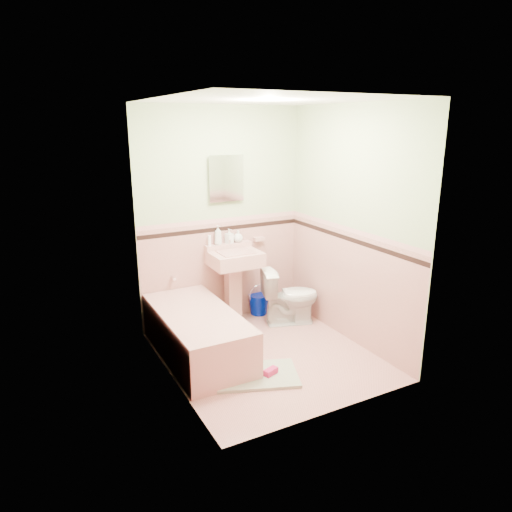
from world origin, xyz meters
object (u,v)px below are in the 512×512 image
sink (235,289)px  soap_bottle_mid (229,236)px  bathtub (198,335)px  shoe (271,371)px  medicine_cabinet (226,178)px  toilet (290,296)px  bucket (259,304)px  soap_bottle_left (218,235)px  soap_bottle_right (238,236)px

sink → soap_bottle_mid: bearing=85.2°
soap_bottle_mid → bathtub: bearing=-134.4°
shoe → sink: bearing=60.0°
medicine_cabinet → toilet: size_ratio=0.69×
bucket → shoe: bearing=-114.1°
sink → soap_bottle_left: size_ratio=3.98×
sink → bucket: bearing=20.8°
soap_bottle_right → soap_bottle_left: bearing=180.0°
bathtub → soap_bottle_mid: bearing=45.6°
toilet → soap_bottle_right: bearing=63.2°
soap_bottle_left → toilet: size_ratio=0.33×
sink → soap_bottle_mid: soap_bottle_mid is taller
soap_bottle_left → soap_bottle_mid: soap_bottle_left is taller
toilet → bathtub: bearing=119.1°
toilet → shoe: bearing=157.5°
medicine_cabinet → soap_bottle_left: (-0.12, -0.03, -0.64)m
soap_bottle_right → toilet: (0.46, -0.45, -0.69)m
soap_bottle_mid → soap_bottle_right: soap_bottle_mid is taller
bathtub → medicine_cabinet: bearing=47.4°
soap_bottle_mid → sink: bearing=-94.8°
sink → soap_bottle_right: (0.13, 0.18, 0.58)m
bathtub → shoe: bathtub is taller
soap_bottle_left → soap_bottle_mid: bearing=0.0°
sink → shoe: bearing=-100.6°
bathtub → soap_bottle_right: 1.34m
medicine_cabinet → shoe: medicine_cabinet is taller
sink → medicine_cabinet: bearing=90.0°
medicine_cabinet → soap_bottle_left: medicine_cabinet is taller
medicine_cabinet → soap_bottle_right: medicine_cabinet is taller
medicine_cabinet → toilet: 1.56m
soap_bottle_right → bucket: soap_bottle_right is taller
shoe → soap_bottle_right: bearing=56.3°
medicine_cabinet → toilet: bearing=-38.9°
soap_bottle_mid → medicine_cabinet: bearing=116.5°
medicine_cabinet → soap_bottle_right: bearing=-13.1°
soap_bottle_left → bucket: 1.07m
toilet → bucket: 0.50m
toilet → sink: bearing=83.1°
bucket → shoe: (-0.63, -1.40, -0.07)m
soap_bottle_left → soap_bottle_mid: (0.14, 0.00, -0.03)m
sink → medicine_cabinet: (0.00, 0.21, 1.26)m
medicine_cabinet → shoe: (-0.23, -1.46, -1.64)m
medicine_cabinet → toilet: medicine_cabinet is taller
toilet → soap_bottle_left: bearing=75.4°
medicine_cabinet → bathtub: bearing=-132.6°
sink → shoe: (-0.23, -1.25, -0.39)m
bathtub → soap_bottle_left: (0.56, 0.71, 0.84)m
soap_bottle_left → soap_bottle_right: 0.26m
soap_bottle_left → soap_bottle_mid: 0.14m
soap_bottle_mid → toilet: soap_bottle_mid is taller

